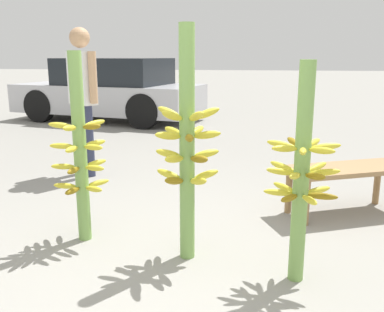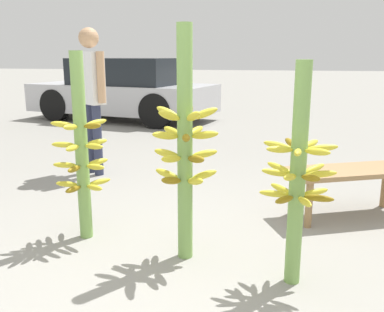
% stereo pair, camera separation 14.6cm
% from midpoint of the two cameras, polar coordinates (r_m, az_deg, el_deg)
% --- Properties ---
extents(ground_plane, '(80.00, 80.00, 0.00)m').
position_cam_midpoint_polar(ground_plane, '(2.82, -1.85, -16.43)').
color(ground_plane, gray).
extents(banana_stalk_left, '(0.44, 0.43, 1.43)m').
position_cam_midpoint_polar(banana_stalk_left, '(3.31, -13.29, 0.74)').
color(banana_stalk_left, '#7AA851').
rests_on(banana_stalk_left, ground_plane).
extents(banana_stalk_center, '(0.46, 0.46, 1.60)m').
position_cam_midpoint_polar(banana_stalk_center, '(2.86, 0.51, 1.33)').
color(banana_stalk_center, '#7AA851').
rests_on(banana_stalk_center, ground_plane).
extents(banana_stalk_right, '(0.45, 0.45, 1.37)m').
position_cam_midpoint_polar(banana_stalk_right, '(2.65, 15.46, -2.49)').
color(banana_stalk_right, '#7AA851').
rests_on(banana_stalk_right, ground_plane).
extents(vendor_person, '(0.50, 0.40, 1.70)m').
position_cam_midpoint_polar(vendor_person, '(5.14, -12.49, 8.99)').
color(vendor_person, '#2D334C').
rests_on(vendor_person, ground_plane).
extents(market_bench, '(1.21, 0.85, 0.44)m').
position_cam_midpoint_polar(market_bench, '(4.00, 21.41, -2.57)').
color(market_bench, '#99754C').
rests_on(market_bench, ground_plane).
extents(parked_car, '(4.26, 2.48, 1.34)m').
position_cam_midpoint_polar(parked_car, '(9.59, -8.57, 8.67)').
color(parked_car, '#B7B7BC').
rests_on(parked_car, ground_plane).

